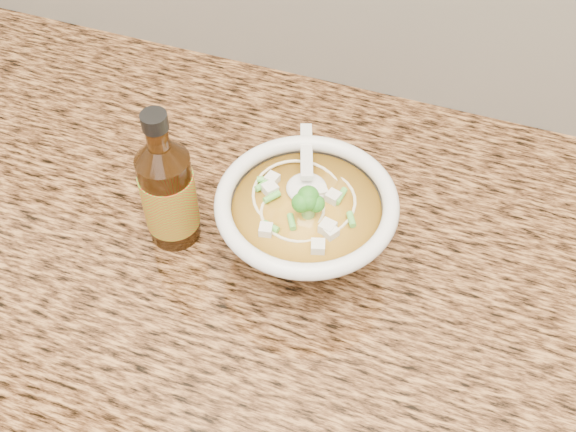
% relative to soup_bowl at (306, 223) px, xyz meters
% --- Properties ---
extents(counter_slab, '(4.00, 0.68, 0.04)m').
position_rel_soup_bowl_xyz_m(counter_slab, '(0.08, -0.03, -0.06)').
color(counter_slab, '#986738').
rests_on(counter_slab, cabinet).
extents(soup_bowl, '(0.19, 0.21, 0.10)m').
position_rel_soup_bowl_xyz_m(soup_bowl, '(0.00, 0.00, 0.00)').
color(soup_bowl, silver).
rests_on(soup_bowl, counter_slab).
extents(hot_sauce_bottle, '(0.06, 0.06, 0.18)m').
position_rel_soup_bowl_xyz_m(hot_sauce_bottle, '(-0.14, -0.03, 0.02)').
color(hot_sauce_bottle, '#3F1F08').
rests_on(hot_sauce_bottle, counter_slab).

